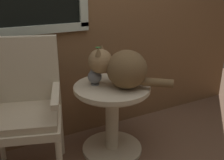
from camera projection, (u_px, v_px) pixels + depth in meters
The scene contains 4 objects.
wicker_side_table at pixel (112, 108), 2.24m from camera, with size 0.64×0.64×0.62m.
wicker_chair at pixel (23, 104), 1.95m from camera, with size 0.67×0.65×1.05m.
cat at pixel (122, 68), 2.08m from camera, with size 0.57×0.50×0.33m.
pewter_vase_with_ivy at pixel (95, 75), 2.16m from camera, with size 0.12×0.12×0.32m.
Camera 1 is at (-0.79, -1.49, 1.43)m, focal length 42.10 mm.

